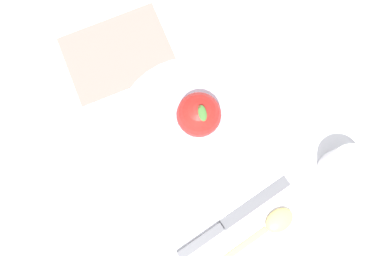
{
  "coord_description": "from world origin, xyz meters",
  "views": [
    {
      "loc": [
        0.11,
        -0.06,
        0.66
      ],
      "look_at": [
        -0.02,
        0.01,
        0.02
      ],
      "focal_mm": 37.55,
      "sensor_mm": 36.0,
      "label": 1
    }
  ],
  "objects_px": {
    "apple": "(199,115)",
    "linen_napkin": "(118,53)",
    "knife": "(224,225)",
    "spoon": "(268,228)",
    "cup": "(347,170)",
    "dinner_plate": "(192,129)"
  },
  "relations": [
    {
      "from": "apple",
      "to": "linen_napkin",
      "type": "xyz_separation_m",
      "value": [
        -0.17,
        -0.07,
        -0.05
      ]
    },
    {
      "from": "apple",
      "to": "knife",
      "type": "relative_size",
      "value": 0.39
    },
    {
      "from": "apple",
      "to": "spoon",
      "type": "xyz_separation_m",
      "value": [
        0.2,
        0.02,
        -0.05
      ]
    },
    {
      "from": "apple",
      "to": "cup",
      "type": "bearing_deg",
      "value": 43.27
    },
    {
      "from": "linen_napkin",
      "to": "knife",
      "type": "bearing_deg",
      "value": 5.21
    },
    {
      "from": "dinner_plate",
      "to": "apple",
      "type": "height_order",
      "value": "apple"
    },
    {
      "from": "knife",
      "to": "linen_napkin",
      "type": "height_order",
      "value": "knife"
    },
    {
      "from": "dinner_plate",
      "to": "apple",
      "type": "relative_size",
      "value": 2.99
    },
    {
      "from": "apple",
      "to": "cup",
      "type": "distance_m",
      "value": 0.24
    },
    {
      "from": "spoon",
      "to": "linen_napkin",
      "type": "xyz_separation_m",
      "value": [
        -0.38,
        -0.09,
        -0.0
      ]
    },
    {
      "from": "apple",
      "to": "linen_napkin",
      "type": "distance_m",
      "value": 0.19
    },
    {
      "from": "cup",
      "to": "spoon",
      "type": "distance_m",
      "value": 0.15
    },
    {
      "from": "dinner_plate",
      "to": "apple",
      "type": "bearing_deg",
      "value": 116.5
    },
    {
      "from": "apple",
      "to": "cup",
      "type": "xyz_separation_m",
      "value": [
        0.18,
        0.17,
        -0.02
      ]
    },
    {
      "from": "cup",
      "to": "spoon",
      "type": "bearing_deg",
      "value": -80.0
    },
    {
      "from": "dinner_plate",
      "to": "cup",
      "type": "xyz_separation_m",
      "value": [
        0.17,
        0.18,
        0.03
      ]
    },
    {
      "from": "apple",
      "to": "linen_napkin",
      "type": "height_order",
      "value": "apple"
    },
    {
      "from": "knife",
      "to": "linen_napkin",
      "type": "bearing_deg",
      "value": -174.79
    },
    {
      "from": "cup",
      "to": "knife",
      "type": "xyz_separation_m",
      "value": [
        -0.01,
        -0.21,
        -0.03
      ]
    },
    {
      "from": "apple",
      "to": "spoon",
      "type": "relative_size",
      "value": 0.45
    },
    {
      "from": "cup",
      "to": "linen_napkin",
      "type": "bearing_deg",
      "value": -145.92
    },
    {
      "from": "spoon",
      "to": "linen_napkin",
      "type": "bearing_deg",
      "value": -166.48
    }
  ]
}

